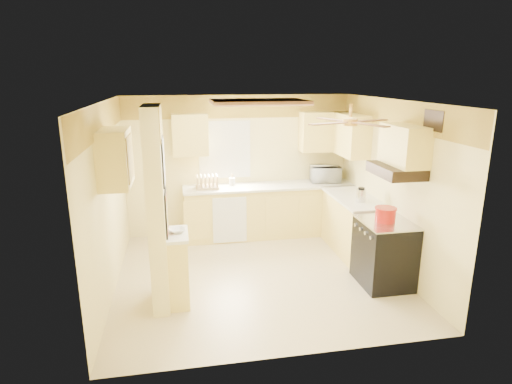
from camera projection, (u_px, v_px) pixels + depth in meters
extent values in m
plane|color=beige|center=(258.00, 275.00, 6.25)|extent=(4.00, 4.00, 0.00)
plane|color=white|center=(258.00, 101.00, 5.59)|extent=(4.00, 4.00, 0.00)
plane|color=#F6E596|center=(239.00, 166.00, 7.72)|extent=(4.00, 0.00, 4.00)
plane|color=#F6E596|center=(294.00, 244.00, 4.12)|extent=(4.00, 0.00, 4.00)
plane|color=#F6E596|center=(108.00, 200.00, 5.57)|extent=(0.00, 3.80, 3.80)
plane|color=#F6E596|center=(392.00, 186.00, 6.27)|extent=(0.00, 3.80, 3.80)
cube|color=yellow|center=(238.00, 107.00, 7.43)|extent=(4.00, 0.02, 0.40)
cube|color=#F6E596|center=(157.00, 210.00, 5.17)|extent=(0.20, 0.70, 2.50)
cube|color=#FFDD75|center=(178.00, 269.00, 5.41)|extent=(0.25, 0.55, 0.90)
cube|color=white|center=(177.00, 235.00, 5.29)|extent=(0.28, 0.58, 0.04)
cube|color=#FFDD75|center=(269.00, 211.00, 7.74)|extent=(3.00, 0.60, 0.90)
cube|color=#FFDD75|center=(353.00, 225.00, 7.00)|extent=(0.60, 1.40, 0.90)
cube|color=white|center=(269.00, 186.00, 7.60)|extent=(3.04, 0.64, 0.04)
cube|color=white|center=(354.00, 198.00, 6.87)|extent=(0.64, 1.44, 0.04)
cube|color=white|center=(230.00, 220.00, 7.32)|extent=(0.58, 0.02, 0.80)
cube|color=white|center=(225.00, 150.00, 7.59)|extent=(0.92, 0.02, 1.02)
cube|color=white|center=(225.00, 150.00, 7.59)|extent=(0.80, 0.02, 0.90)
cube|color=#FFDD75|center=(190.00, 135.00, 7.25)|extent=(0.60, 0.35, 0.70)
cube|color=#FFDD75|center=(325.00, 132.00, 7.67)|extent=(0.90, 0.35, 0.70)
cube|color=#FFDD75|center=(350.00, 135.00, 7.27)|extent=(0.35, 1.00, 0.70)
cube|color=#FFDD75|center=(115.00, 158.00, 5.21)|extent=(0.35, 0.75, 0.70)
cube|color=#FFDD75|center=(404.00, 145.00, 5.53)|extent=(0.35, 0.76, 0.52)
cube|color=black|center=(384.00, 253.00, 5.90)|extent=(0.65, 0.76, 0.90)
cube|color=silver|center=(387.00, 222.00, 5.78)|extent=(0.66, 0.77, 0.02)
cylinder|color=silver|center=(371.00, 238.00, 5.51)|extent=(0.03, 0.05, 0.05)
cylinder|color=silver|center=(366.00, 233.00, 5.68)|extent=(0.03, 0.05, 0.05)
cylinder|color=silver|center=(361.00, 229.00, 5.83)|extent=(0.03, 0.05, 0.05)
cylinder|color=silver|center=(356.00, 225.00, 5.99)|extent=(0.03, 0.05, 0.05)
cube|color=black|center=(396.00, 170.00, 5.60)|extent=(0.50, 0.76, 0.14)
cube|color=black|center=(163.00, 161.00, 5.03)|extent=(0.02, 0.42, 0.57)
cube|color=white|center=(164.00, 161.00, 5.03)|extent=(0.01, 0.37, 0.52)
cube|color=black|center=(166.00, 214.00, 5.20)|extent=(0.02, 0.42, 0.57)
cube|color=yellow|center=(167.00, 214.00, 5.20)|extent=(0.01, 0.37, 0.52)
cube|color=brown|center=(259.00, 102.00, 6.09)|extent=(1.35, 0.95, 0.06)
cube|color=white|center=(259.00, 104.00, 6.10)|extent=(1.15, 0.75, 0.02)
cylinder|color=gold|center=(351.00, 110.00, 5.12)|extent=(0.04, 0.04, 0.16)
cylinder|color=gold|center=(350.00, 122.00, 5.16)|extent=(0.18, 0.18, 0.08)
cube|color=brown|center=(369.00, 121.00, 5.32)|extent=(0.55, 0.28, 0.01)
cube|color=brown|center=(333.00, 120.00, 5.43)|extent=(0.28, 0.55, 0.01)
cube|color=brown|center=(329.00, 124.00, 5.00)|extent=(0.55, 0.28, 0.01)
cube|color=brown|center=(369.00, 125.00, 4.89)|extent=(0.28, 0.55, 0.01)
cube|color=black|center=(434.00, 121.00, 5.13)|extent=(0.02, 0.40, 0.25)
imported|color=white|center=(325.00, 174.00, 7.79)|extent=(0.57, 0.43, 0.29)
imported|color=white|center=(177.00, 230.00, 5.31)|extent=(0.25, 0.25, 0.05)
cylinder|color=#B41711|center=(385.00, 215.00, 5.77)|extent=(0.27, 0.27, 0.17)
cylinder|color=#B41711|center=(386.00, 208.00, 5.74)|extent=(0.29, 0.29, 0.02)
cylinder|color=silver|center=(361.00, 196.00, 6.58)|extent=(0.15, 0.15, 0.20)
cylinder|color=black|center=(361.00, 188.00, 6.55)|extent=(0.10, 0.10, 0.03)
cube|color=tan|center=(207.00, 187.00, 7.38)|extent=(0.40, 0.30, 0.04)
cube|color=tan|center=(197.00, 182.00, 7.33)|extent=(0.02, 0.27, 0.23)
cube|color=tan|center=(201.00, 182.00, 7.34)|extent=(0.02, 0.27, 0.23)
cube|color=tan|center=(205.00, 182.00, 7.35)|extent=(0.02, 0.27, 0.23)
cube|color=tan|center=(209.00, 182.00, 7.36)|extent=(0.02, 0.27, 0.23)
cube|color=tan|center=(213.00, 182.00, 7.37)|extent=(0.02, 0.27, 0.23)
cube|color=tan|center=(217.00, 181.00, 7.39)|extent=(0.02, 0.27, 0.23)
cylinder|color=white|center=(201.00, 182.00, 7.34)|extent=(0.02, 0.23, 0.23)
cylinder|color=white|center=(209.00, 182.00, 7.36)|extent=(0.02, 0.23, 0.23)
cylinder|color=white|center=(232.00, 182.00, 7.58)|extent=(0.10, 0.10, 0.13)
cylinder|color=tan|center=(233.00, 179.00, 7.57)|extent=(0.01, 0.01, 0.21)
cylinder|color=tan|center=(232.00, 179.00, 7.58)|extent=(0.01, 0.01, 0.21)
cylinder|color=tan|center=(231.00, 180.00, 7.56)|extent=(0.01, 0.01, 0.21)
cylinder|color=tan|center=(232.00, 180.00, 7.55)|extent=(0.01, 0.01, 0.21)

